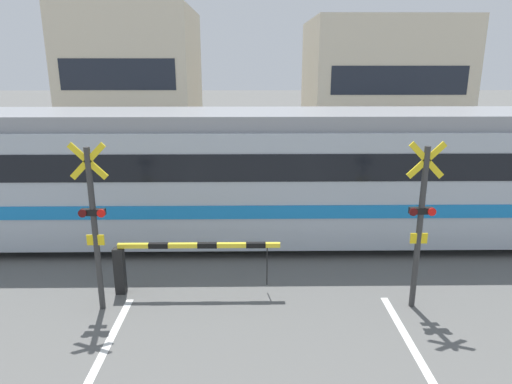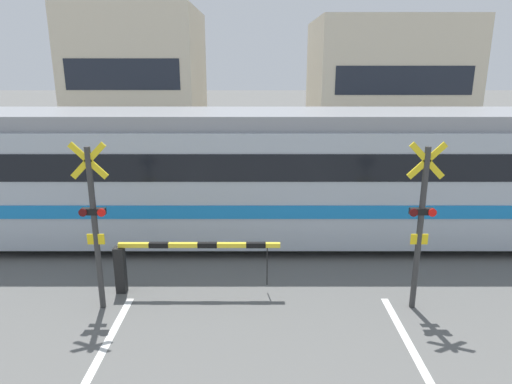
{
  "view_description": "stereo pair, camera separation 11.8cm",
  "coord_description": "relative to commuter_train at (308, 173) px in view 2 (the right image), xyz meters",
  "views": [
    {
      "loc": [
        -0.15,
        -0.97,
        4.57
      ],
      "look_at": [
        0.0,
        9.51,
        1.6
      ],
      "focal_mm": 32.0,
      "sensor_mm": 36.0,
      "label": 1
    },
    {
      "loc": [
        -0.03,
        -0.98,
        4.57
      ],
      "look_at": [
        0.0,
        9.51,
        1.6
      ],
      "focal_mm": 32.0,
      "sensor_mm": 36.0,
      "label": 2
    }
  ],
  "objects": [
    {
      "name": "pedestrian",
      "position": [
        -1.93,
        4.91,
        -0.83
      ],
      "size": [
        0.38,
        0.22,
        1.71
      ],
      "color": "#33384C",
      "rests_on": "ground_plane"
    },
    {
      "name": "building_right_of_street",
      "position": [
        5.75,
        14.5,
        1.6
      ],
      "size": [
        7.91,
        7.07,
        6.84
      ],
      "color": "beige",
      "rests_on": "ground_plane"
    },
    {
      "name": "rail_track_near",
      "position": [
        -1.37,
        -0.72,
        -1.78
      ],
      "size": [
        50.0,
        0.1,
        0.08
      ],
      "color": "#5B564C",
      "rests_on": "ground_plane"
    },
    {
      "name": "building_left_of_street",
      "position": [
        -7.82,
        14.5,
        1.86
      ],
      "size": [
        6.58,
        7.07,
        7.36
      ],
      "color": "beige",
      "rests_on": "ground_plane"
    },
    {
      "name": "crossing_signal_right",
      "position": [
        1.64,
        -3.64,
        -0.03
      ],
      "size": [
        0.68,
        0.15,
        3.24
      ],
      "color": "#333333",
      "rests_on": "ground_plane"
    },
    {
      "name": "crossing_barrier_far",
      "position": [
        0.59,
        3.17,
        -1.06
      ],
      "size": [
        3.37,
        0.2,
        1.09
      ],
      "color": "black",
      "rests_on": "ground_plane"
    },
    {
      "name": "crossing_signal_left",
      "position": [
        -4.37,
        -3.64,
        -0.03
      ],
      "size": [
        0.68,
        0.15,
        3.24
      ],
      "color": "#333333",
      "rests_on": "ground_plane"
    },
    {
      "name": "commuter_train",
      "position": [
        0.0,
        0.0,
        0.0
      ],
      "size": [
        20.72,
        2.94,
        3.41
      ],
      "color": "#ADB7C1",
      "rests_on": "ground_plane"
    },
    {
      "name": "crossing_barrier_near",
      "position": [
        -3.32,
        -3.02,
        -1.06
      ],
      "size": [
        3.37,
        0.2,
        1.09
      ],
      "color": "black",
      "rests_on": "ground_plane"
    },
    {
      "name": "rail_track_far",
      "position": [
        -1.37,
        0.72,
        -1.78
      ],
      "size": [
        50.0,
        0.1,
        0.08
      ],
      "color": "#5B564C",
      "rests_on": "ground_plane"
    }
  ]
}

